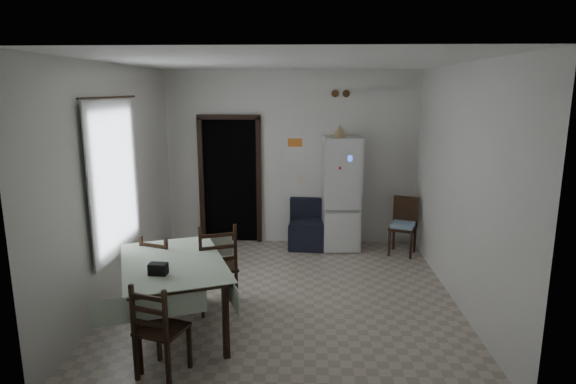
{
  "coord_description": "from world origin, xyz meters",
  "views": [
    {
      "loc": [
        0.24,
        -5.76,
        2.6
      ],
      "look_at": [
        0.0,
        0.5,
        1.25
      ],
      "focal_mm": 30.0,
      "sensor_mm": 36.0,
      "label": 1
    }
  ],
  "objects_px": {
    "dining_table": "(175,297)",
    "dining_chair_far_left": "(164,271)",
    "dining_chair_near_head": "(162,328)",
    "fridge": "(341,193)",
    "corner_chair": "(403,227)",
    "dining_chair_far_right": "(216,265)",
    "navy_seat": "(309,224)"
  },
  "relations": [
    {
      "from": "dining_table",
      "to": "dining_chair_far_right",
      "type": "relative_size",
      "value": 1.44
    },
    {
      "from": "dining_table",
      "to": "dining_chair_far_right",
      "type": "bearing_deg",
      "value": 39.72
    },
    {
      "from": "fridge",
      "to": "dining_chair_near_head",
      "type": "height_order",
      "value": "fridge"
    },
    {
      "from": "navy_seat",
      "to": "dining_chair_near_head",
      "type": "relative_size",
      "value": 0.85
    },
    {
      "from": "corner_chair",
      "to": "dining_chair_far_left",
      "type": "xyz_separation_m",
      "value": [
        -3.23,
        -2.05,
        0.01
      ]
    },
    {
      "from": "corner_chair",
      "to": "dining_chair_far_left",
      "type": "height_order",
      "value": "dining_chair_far_left"
    },
    {
      "from": "dining_chair_near_head",
      "to": "dining_chair_far_right",
      "type": "bearing_deg",
      "value": -81.18
    },
    {
      "from": "corner_chair",
      "to": "dining_chair_near_head",
      "type": "bearing_deg",
      "value": -107.92
    },
    {
      "from": "navy_seat",
      "to": "corner_chair",
      "type": "bearing_deg",
      "value": -6.93
    },
    {
      "from": "navy_seat",
      "to": "dining_table",
      "type": "height_order",
      "value": "dining_table"
    },
    {
      "from": "corner_chair",
      "to": "dining_table",
      "type": "height_order",
      "value": "corner_chair"
    },
    {
      "from": "dining_chair_far_left",
      "to": "dining_chair_near_head",
      "type": "height_order",
      "value": "dining_chair_far_left"
    },
    {
      "from": "dining_table",
      "to": "dining_chair_far_left",
      "type": "relative_size",
      "value": 1.68
    },
    {
      "from": "fridge",
      "to": "corner_chair",
      "type": "bearing_deg",
      "value": -19.84
    },
    {
      "from": "fridge",
      "to": "dining_chair_near_head",
      "type": "xyz_separation_m",
      "value": [
        -1.88,
        -3.71,
        -0.46
      ]
    },
    {
      "from": "dining_chair_far_right",
      "to": "corner_chair",
      "type": "bearing_deg",
      "value": -162.47
    },
    {
      "from": "corner_chair",
      "to": "dining_chair_near_head",
      "type": "distance_m",
      "value": 4.45
    },
    {
      "from": "dining_chair_far_left",
      "to": "dining_table",
      "type": "bearing_deg",
      "value": 134.48
    },
    {
      "from": "corner_chair",
      "to": "dining_chair_near_head",
      "type": "height_order",
      "value": "dining_chair_near_head"
    },
    {
      "from": "fridge",
      "to": "dining_chair_far_right",
      "type": "relative_size",
      "value": 1.7
    },
    {
      "from": "navy_seat",
      "to": "dining_table",
      "type": "xyz_separation_m",
      "value": [
        -1.46,
        -2.94,
        0.01
      ]
    },
    {
      "from": "fridge",
      "to": "dining_chair_far_right",
      "type": "distance_m",
      "value": 2.87
    },
    {
      "from": "navy_seat",
      "to": "dining_chair_far_right",
      "type": "bearing_deg",
      "value": -111.81
    },
    {
      "from": "corner_chair",
      "to": "fridge",
      "type": "bearing_deg",
      "value": -174.64
    },
    {
      "from": "dining_table",
      "to": "dining_chair_near_head",
      "type": "height_order",
      "value": "dining_chair_near_head"
    },
    {
      "from": "corner_chair",
      "to": "dining_table",
      "type": "xyz_separation_m",
      "value": [
        -2.94,
        -2.65,
        -0.05
      ]
    },
    {
      "from": "navy_seat",
      "to": "dining_chair_far_right",
      "type": "relative_size",
      "value": 0.73
    },
    {
      "from": "fridge",
      "to": "navy_seat",
      "type": "xyz_separation_m",
      "value": [
        -0.51,
        -0.0,
        -0.53
      ]
    },
    {
      "from": "dining_table",
      "to": "corner_chair",
      "type": "bearing_deg",
      "value": 20.47
    },
    {
      "from": "navy_seat",
      "to": "dining_chair_near_head",
      "type": "xyz_separation_m",
      "value": [
        -1.36,
        -3.71,
        0.07
      ]
    },
    {
      "from": "dining_chair_far_left",
      "to": "fridge",
      "type": "bearing_deg",
      "value": -115.28
    },
    {
      "from": "dining_table",
      "to": "dining_chair_near_head",
      "type": "distance_m",
      "value": 0.78
    }
  ]
}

